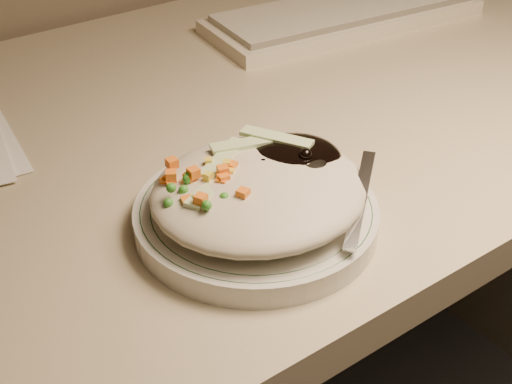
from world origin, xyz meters
TOP-DOWN VIEW (x-y plane):
  - desk at (0.00, 1.38)m, footprint 1.40×0.70m
  - plate at (-0.08, 1.18)m, footprint 0.22×0.22m
  - plate_rim at (-0.08, 1.18)m, footprint 0.21×0.21m
  - meal at (-0.08, 1.18)m, footprint 0.20×0.19m
  - keyboard at (0.31, 1.50)m, footprint 0.42×0.19m

SIDE VIEW (x-z plane):
  - desk at x=0.00m, z-range 0.17..0.91m
  - plate at x=-0.08m, z-range 0.74..0.76m
  - keyboard at x=0.31m, z-range 0.74..0.77m
  - plate_rim at x=-0.08m, z-range 0.76..0.76m
  - meal at x=-0.08m, z-range 0.76..0.81m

